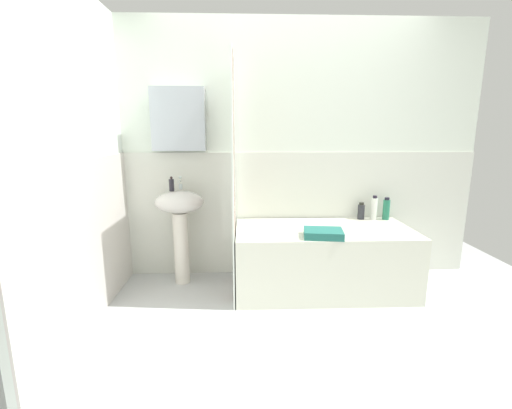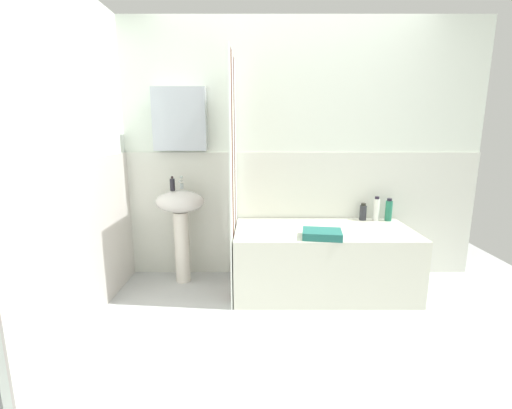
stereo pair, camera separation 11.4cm
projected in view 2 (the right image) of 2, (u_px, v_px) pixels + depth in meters
ground_plane at (304, 348)px, 2.34m from camera, size 4.80×5.60×0.04m
wall_back_tiled at (284, 158)px, 3.34m from camera, size 3.60×0.18×2.40m
wall_left_tiled at (77, 172)px, 2.45m from camera, size 0.07×1.81×2.40m
sink at (182, 216)px, 3.21m from camera, size 0.44×0.34×0.87m
faucet at (183, 183)px, 3.23m from camera, size 0.03×0.12×0.12m
soap_dispenser at (174, 184)px, 3.16m from camera, size 0.04×0.04×0.13m
bathtub at (324, 260)px, 3.10m from camera, size 1.53×0.75×0.56m
shower_curtain at (235, 179)px, 2.96m from camera, size 0.01×0.75×2.00m
body_wash_bottle at (390, 210)px, 3.31m from camera, size 0.06×0.06×0.21m
conditioner_bottle at (378, 209)px, 3.31m from camera, size 0.06×0.06×0.23m
lotion_bottle at (365, 212)px, 3.34m from camera, size 0.06×0.06×0.16m
towel_folded at (323, 234)px, 2.79m from camera, size 0.34×0.27×0.06m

